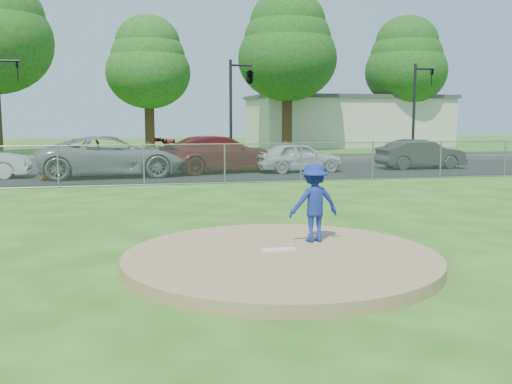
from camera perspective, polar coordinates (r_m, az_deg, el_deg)
The scene contains 19 objects.
ground at distance 19.53m, azimuth -5.07°, elevation 0.11°, with size 120.00×120.00×0.00m, color #245813.
pitchers_mound at distance 9.84m, azimuth 2.53°, elevation -6.71°, with size 5.40×5.40×0.20m, color #91724F.
pitching_rubber at distance 10.00m, azimuth 2.24°, elevation -5.77°, with size 0.60×0.15×0.04m, color white.
chain_link_fence at distance 21.43m, azimuth -5.79°, elevation 2.77°, with size 40.00×0.06×1.50m, color gray.
parking_lot at distance 25.95m, azimuth -6.93°, elevation 1.94°, with size 50.00×8.00×0.01m, color black.
street at distance 33.40m, azimuth -8.19°, elevation 3.16°, with size 60.00×7.00×0.01m, color black.
commercial_building at distance 50.70m, azimuth 8.97°, elevation 7.06°, with size 16.40×9.40×4.30m.
tree_center at distance 43.41m, azimuth -10.73°, elevation 12.65°, with size 6.16×6.16×9.84m.
tree_right at distance 43.08m, azimuth 3.17°, elevation 14.39°, with size 7.28×7.28×11.63m.
tree_far_right at distance 49.80m, azimuth 14.78°, elevation 12.54°, with size 6.72×6.72×10.74m.
traffic_signal_left at distance 31.85m, azimuth -24.12°, elevation 8.42°, with size 1.28×0.20×5.60m.
traffic_signal_center at distance 31.94m, azimuth -0.81°, elevation 11.31°, with size 1.42×2.48×5.60m.
traffic_signal_right at distance 35.41m, azimuth 15.88°, elevation 8.63°, with size 1.28×0.20×5.60m.
pitcher at distance 10.65m, azimuth 5.82°, elevation -1.06°, with size 0.95×0.55×1.47m, color navy.
traffic_cone at distance 24.84m, azimuth -20.33°, elevation 2.17°, with size 0.39×0.39×0.76m, color #FF440D.
parked_car_gray at distance 24.75m, azimuth -14.18°, elevation 3.47°, with size 2.81×6.10×1.70m, color gray.
parked_car_darkred at distance 25.95m, azimuth -3.57°, elevation 3.82°, with size 2.31×5.69×1.65m, color #5A1616.
parked_car_pearl at distance 26.12m, azimuth 4.32°, elevation 3.51°, with size 1.60×3.98×1.36m, color silver.
parked_car_charcoal at distance 28.93m, azimuth 16.15°, elevation 3.67°, with size 1.49×4.26×1.40m, color #29292B.
Camera 1 is at (-2.48, -9.21, 2.52)m, focal length 40.00 mm.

